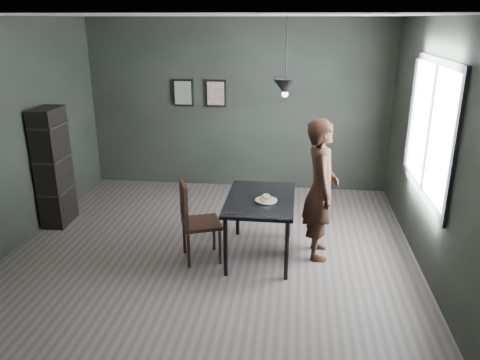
# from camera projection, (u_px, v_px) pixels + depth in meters

# --- Properties ---
(ground) EXTENTS (5.00, 5.00, 0.00)m
(ground) POSITION_uv_depth(u_px,v_px,m) (212.00, 252.00, 5.86)
(ground) COLOR #3B3633
(ground) RESTS_ON ground
(back_wall) EXTENTS (5.00, 0.10, 2.80)m
(back_wall) POSITION_uv_depth(u_px,v_px,m) (237.00, 106.00, 7.75)
(back_wall) COLOR black
(back_wall) RESTS_ON ground
(ceiling) EXTENTS (5.00, 5.00, 0.02)m
(ceiling) POSITION_uv_depth(u_px,v_px,m) (207.00, 15.00, 4.95)
(ceiling) COLOR silver
(ceiling) RESTS_ON ground
(window_assembly) EXTENTS (0.04, 1.96, 1.56)m
(window_assembly) POSITION_uv_depth(u_px,v_px,m) (429.00, 129.00, 5.24)
(window_assembly) COLOR white
(window_assembly) RESTS_ON ground
(cafe_table) EXTENTS (0.80, 1.20, 0.75)m
(cafe_table) POSITION_uv_depth(u_px,v_px,m) (260.00, 204.00, 5.57)
(cafe_table) COLOR black
(cafe_table) RESTS_ON ground
(white_plate) EXTENTS (0.23, 0.23, 0.01)m
(white_plate) POSITION_uv_depth(u_px,v_px,m) (266.00, 201.00, 5.45)
(white_plate) COLOR white
(white_plate) RESTS_ON cafe_table
(donut_pile) EXTENTS (0.17, 0.17, 0.08)m
(donut_pile) POSITION_uv_depth(u_px,v_px,m) (266.00, 198.00, 5.44)
(donut_pile) COLOR beige
(donut_pile) RESTS_ON white_plate
(woman) EXTENTS (0.44, 0.64, 1.71)m
(woman) POSITION_uv_depth(u_px,v_px,m) (321.00, 190.00, 5.53)
(woman) COLOR black
(woman) RESTS_ON ground
(wood_chair) EXTENTS (0.56, 0.56, 1.00)m
(wood_chair) POSITION_uv_depth(u_px,v_px,m) (193.00, 216.00, 5.50)
(wood_chair) COLOR black
(wood_chair) RESTS_ON ground
(shelf_unit) EXTENTS (0.34, 0.56, 1.65)m
(shelf_unit) POSITION_uv_depth(u_px,v_px,m) (53.00, 167.00, 6.45)
(shelf_unit) COLOR black
(shelf_unit) RESTS_ON ground
(pendant_lamp) EXTENTS (0.28, 0.28, 0.86)m
(pendant_lamp) POSITION_uv_depth(u_px,v_px,m) (285.00, 87.00, 5.19)
(pendant_lamp) COLOR black
(pendant_lamp) RESTS_ON ground
(framed_print_left) EXTENTS (0.34, 0.04, 0.44)m
(framed_print_left) POSITION_uv_depth(u_px,v_px,m) (183.00, 93.00, 7.76)
(framed_print_left) COLOR black
(framed_print_left) RESTS_ON ground
(framed_print_right) EXTENTS (0.34, 0.04, 0.44)m
(framed_print_right) POSITION_uv_depth(u_px,v_px,m) (216.00, 93.00, 7.69)
(framed_print_right) COLOR black
(framed_print_right) RESTS_ON ground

